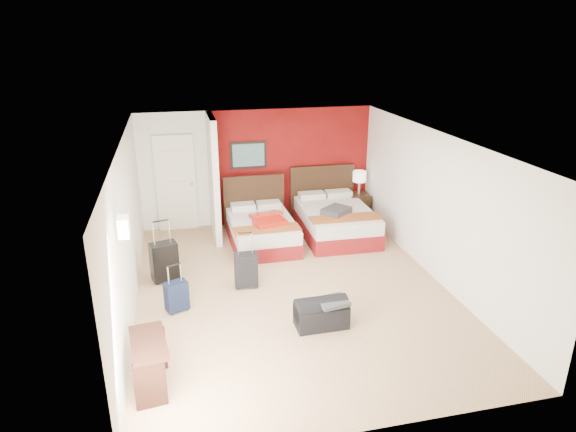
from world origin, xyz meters
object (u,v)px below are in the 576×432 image
object	(u,v)px
table_lamp	(359,183)
desk	(151,364)
bed_left	(262,232)
red_suitcase_open	(268,219)
suitcase_charcoal	(246,271)
duffel_bag	(321,314)
suitcase_navy	(177,298)
nightstand	(358,207)
suitcase_black	(165,263)
bed_right	(336,222)

from	to	relation	value
table_lamp	desk	size ratio (longest dim) A/B	0.66
bed_left	table_lamp	bearing A→B (deg)	20.45
red_suitcase_open	suitcase_charcoal	bearing A→B (deg)	-126.18
table_lamp	duffel_bag	xyz separation A→B (m)	(-2.05, -4.02, -0.68)
duffel_bag	desk	distance (m)	2.51
table_lamp	suitcase_navy	size ratio (longest dim) A/B	1.13
table_lamp	duffel_bag	bearing A→B (deg)	-117.07
nightstand	table_lamp	world-z (taller)	table_lamp
table_lamp	suitcase_navy	xyz separation A→B (m)	(-4.08, -3.13, -0.64)
suitcase_black	suitcase_charcoal	xyz separation A→B (m)	(1.32, -0.53, -0.05)
bed_left	nightstand	size ratio (longest dim) A/B	2.89
red_suitcase_open	desk	xyz separation A→B (m)	(-2.15, -3.86, -0.25)
suitcase_navy	bed_right	bearing A→B (deg)	12.88
suitcase_charcoal	nightstand	bearing A→B (deg)	45.98
suitcase_black	suitcase_navy	distance (m)	1.09
bed_right	desk	world-z (taller)	desk
red_suitcase_open	duffel_bag	bearing A→B (deg)	-99.22
table_lamp	bed_left	bearing A→B (deg)	-159.02
bed_left	desk	distance (m)	4.46
red_suitcase_open	nightstand	world-z (taller)	red_suitcase_open
nightstand	suitcase_black	bearing A→B (deg)	-150.16
table_lamp	desk	world-z (taller)	table_lamp
nightstand	duffel_bag	size ratio (longest dim) A/B	0.82
bed_right	suitcase_charcoal	distance (m)	2.82
suitcase_black	nightstand	bearing A→B (deg)	10.43
bed_left	suitcase_navy	xyz separation A→B (m)	(-1.72, -2.22, -0.04)
suitcase_black	suitcase_navy	size ratio (longest dim) A/B	1.44
table_lamp	suitcase_navy	world-z (taller)	table_lamp
suitcase_navy	desk	size ratio (longest dim) A/B	0.58
bed_left	desk	bearing A→B (deg)	-117.95
bed_right	suitcase_navy	bearing A→B (deg)	-143.50
table_lamp	suitcase_black	distance (m)	4.75
table_lamp	suitcase_charcoal	world-z (taller)	table_lamp
bed_left	bed_right	distance (m)	1.59
red_suitcase_open	table_lamp	distance (m)	2.49
bed_left	desk	world-z (taller)	desk
bed_left	red_suitcase_open	bearing A→B (deg)	-45.53
duffel_bag	bed_right	bearing A→B (deg)	67.50
nightstand	suitcase_charcoal	xyz separation A→B (m)	(-2.93, -2.59, -0.02)
red_suitcase_open	table_lamp	world-z (taller)	table_lamp
suitcase_navy	duffel_bag	size ratio (longest dim) A/B	0.61
red_suitcase_open	duffel_bag	xyz separation A→B (m)	(0.20, -3.01, -0.39)
bed_right	nightstand	bearing A→B (deg)	45.88
duffel_bag	desk	world-z (taller)	desk
red_suitcase_open	duffel_bag	world-z (taller)	red_suitcase_open
bed_right	nightstand	xyz separation A→B (m)	(0.78, 0.77, 0.01)
suitcase_charcoal	duffel_bag	xyz separation A→B (m)	(0.88, -1.43, -0.09)
suitcase_navy	desk	world-z (taller)	desk
bed_right	suitcase_black	distance (m)	3.70
suitcase_charcoal	desk	size ratio (longest dim) A/B	0.71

